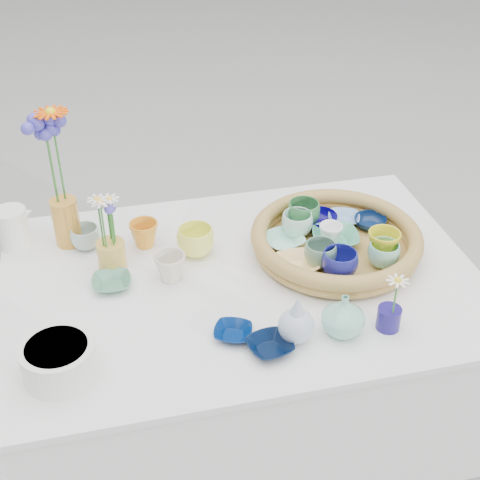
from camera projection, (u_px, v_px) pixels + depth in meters
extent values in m
plane|color=#A4A49E|center=(241.00, 460.00, 2.21)|extent=(80.00, 80.00, 0.00)
imported|color=#080061|center=(319.00, 220.00, 1.94)|extent=(0.11, 0.11, 0.03)
imported|color=#0A1F47|center=(370.00, 222.00, 1.94)|extent=(0.12, 0.12, 0.03)
imported|color=gold|center=(383.00, 245.00, 1.79)|extent=(0.10, 0.10, 0.08)
imported|color=#49A47E|center=(335.00, 238.00, 1.87)|extent=(0.14, 0.14, 0.03)
imported|color=slate|center=(320.00, 255.00, 1.77)|extent=(0.11, 0.11, 0.07)
imported|color=#9BE3CE|center=(284.00, 241.00, 1.86)|extent=(0.14, 0.14, 0.03)
imported|color=#AFDDCC|center=(297.00, 224.00, 1.89)|extent=(0.09, 0.09, 0.07)
imported|color=white|center=(331.00, 235.00, 1.86)|extent=(0.08, 0.08, 0.06)
imported|color=#759CCE|center=(344.00, 219.00, 1.96)|extent=(0.12, 0.12, 0.02)
imported|color=navy|center=(339.00, 264.00, 1.73)|extent=(0.11, 0.11, 0.08)
imported|color=#FDD280|center=(296.00, 265.00, 1.77)|extent=(0.12, 0.12, 0.03)
imported|color=#82CDB5|center=(384.00, 255.00, 1.77)|extent=(0.09, 0.09, 0.07)
imported|color=#34733C|center=(304.00, 214.00, 1.93)|extent=(0.11, 0.11, 0.08)
imported|color=orange|center=(144.00, 234.00, 1.88)|extent=(0.09, 0.09, 0.08)
imported|color=#EFF057|center=(196.00, 241.00, 1.84)|extent=(0.11, 0.11, 0.08)
imported|color=#4C8969|center=(112.00, 283.00, 1.73)|extent=(0.11, 0.11, 0.03)
imported|color=beige|center=(170.00, 267.00, 1.75)|extent=(0.09, 0.09, 0.08)
imported|color=#011A4F|center=(233.00, 333.00, 1.58)|extent=(0.12, 0.12, 0.02)
imported|color=#A1BDB6|center=(85.00, 238.00, 1.87)|extent=(0.10, 0.10, 0.07)
imported|color=black|center=(270.00, 347.00, 1.54)|extent=(0.12, 0.12, 0.03)
imported|color=#7AC5AC|center=(343.00, 315.00, 1.57)|extent=(0.12, 0.12, 0.11)
cylinder|color=navy|center=(389.00, 318.00, 1.59)|extent=(0.06, 0.06, 0.06)
cylinder|color=gold|center=(66.00, 222.00, 1.87)|extent=(0.09, 0.09, 0.14)
cylinder|color=gold|center=(112.00, 255.00, 1.79)|extent=(0.10, 0.10, 0.08)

